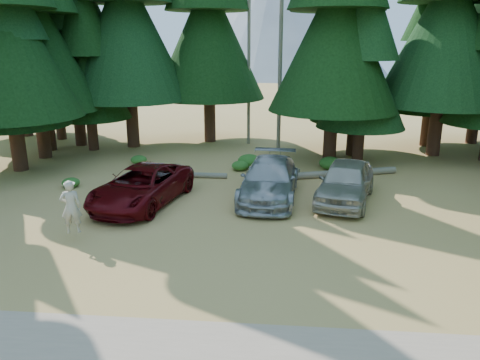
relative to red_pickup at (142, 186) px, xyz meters
The scene contains 19 objects.
ground 5.95m from the red_pickup, 36.62° to the right, with size 160.00×160.00×0.00m, color tan.
forest_belt_north 12.44m from the red_pickup, 67.58° to the left, with size 36.00×7.00×22.00m, color black, non-canonical shape.
snag_front 13.36m from the red_pickup, 63.24° to the left, with size 0.24×0.24×12.00m, color #706A5A.
snag_back 13.64m from the red_pickup, 74.18° to the left, with size 0.20×0.20×10.00m, color #706A5A.
mountain_peak 85.58m from the red_pickup, 88.55° to the left, with size 48.00×50.00×28.00m.
red_pickup is the anchor object (origin of this frame).
silver_minivan_center 5.41m from the red_pickup, 13.61° to the left, with size 2.33×5.73×1.66m, color #A0A3A8.
silver_minivan_right 8.56m from the red_pickup, ahead, with size 2.05×5.11×1.74m, color #ACA799.
frisbee_player 4.09m from the red_pickup, 108.12° to the right, with size 0.78×0.63×1.86m.
log_left 4.30m from the red_pickup, 73.83° to the left, with size 0.27×0.27×3.79m, color #706A5A.
log_mid 7.93m from the red_pickup, 48.11° to the left, with size 0.25×0.25×3.06m, color #706A5A.
log_right 10.32m from the red_pickup, 29.11° to the left, with size 0.35×0.35×5.43m, color #706A5A.
shrub_far_left 4.08m from the red_pickup, 98.55° to the left, with size 0.96×0.96×0.53m, color #26621D.
shrub_left 6.84m from the red_pickup, 108.20° to the left, with size 0.88×0.88×0.49m, color #26621D.
shrub_center_left 7.61m from the red_pickup, 58.09° to the left, with size 1.23×1.23×0.68m, color #26621D.
shrub_center_right 6.76m from the red_pickup, 57.77° to the left, with size 0.90×0.90×0.50m, color #26621D.
shrub_right 8.28m from the red_pickup, 48.39° to the left, with size 0.87×0.87×0.48m, color #26621D.
shrub_far_right 10.48m from the red_pickup, 36.97° to the left, with size 1.22×1.22×0.67m, color #26621D.
shrub_edge_west 4.51m from the red_pickup, 153.71° to the left, with size 0.82×0.82×0.45m, color #26621D.
Camera 1 is at (0.99, -14.55, 6.55)m, focal length 35.00 mm.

